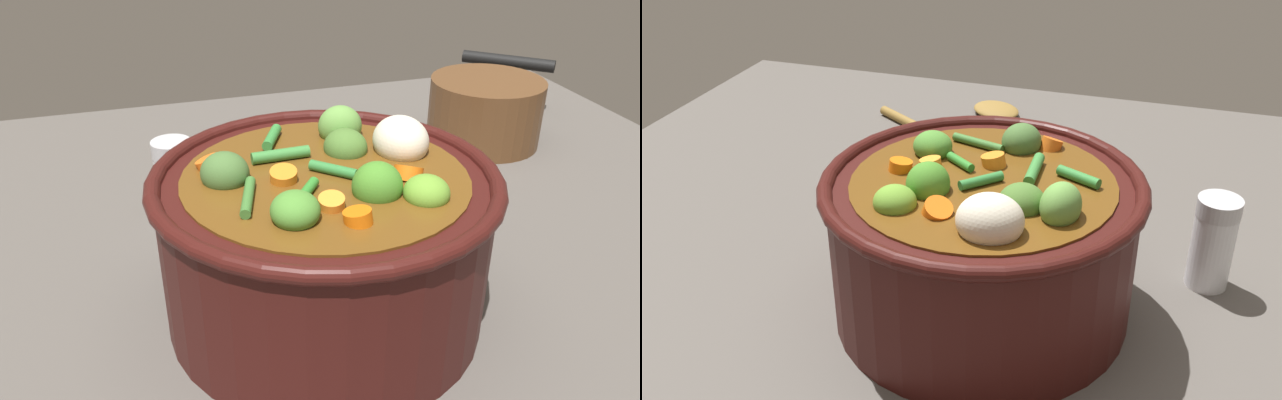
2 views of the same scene
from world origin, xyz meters
TOP-DOWN VIEW (x-y plane):
  - ground_plane at (0.00, 0.00)m, footprint 1.10×1.10m
  - cooking_pot at (0.00, -0.00)m, footprint 0.27×0.27m
  - salt_shaker at (0.19, 0.10)m, footprint 0.04×0.04m
  - small_saucepan at (0.28, -0.31)m, footprint 0.23×0.22m

SIDE VIEW (x-z plane):
  - ground_plane at x=0.00m, z-range 0.00..0.00m
  - small_saucepan at x=0.28m, z-range 0.00..0.09m
  - salt_shaker at x=0.19m, z-range 0.00..0.09m
  - cooking_pot at x=0.00m, z-range -0.01..0.15m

